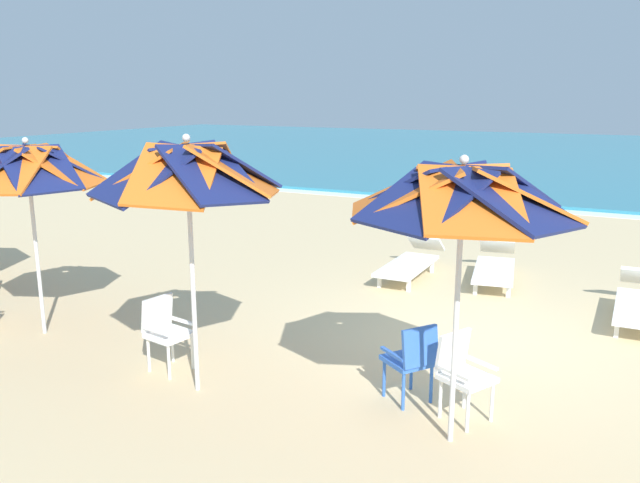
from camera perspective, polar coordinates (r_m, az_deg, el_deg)
ground_plane at (r=8.67m, az=13.45°, el=-8.68°), size 80.00×80.00×0.00m
sea at (r=36.95m, az=24.44°, el=7.00°), size 80.00×36.00×0.10m
surf_foam at (r=18.82m, az=21.28°, el=2.46°), size 80.00×0.70×0.01m
beach_umbrella_0 at (r=5.60m, az=12.55°, el=4.04°), size 2.04×2.04×2.65m
plastic_chair_0 at (r=6.57m, az=12.52°, el=-11.12°), size 0.61×0.59×0.87m
plastic_chair_1 at (r=6.78m, az=8.19°, el=-10.18°), size 0.63×0.62×0.87m
beach_umbrella_1 at (r=6.64m, az=-11.67°, el=5.95°), size 1.97×1.97×2.76m
plastic_chair_2 at (r=7.70m, az=-13.58°, el=-7.55°), size 0.53×0.51×0.87m
beach_umbrella_2 at (r=9.02m, az=-24.53°, el=5.93°), size 1.97×1.97×2.62m
sun_lounger_0 at (r=10.17m, az=26.60°, el=-4.81°), size 0.65×2.15×0.62m
sun_lounger_1 at (r=11.38m, az=15.27°, el=-2.09°), size 0.98×2.22×0.62m
sun_lounger_2 at (r=11.38m, az=8.10°, el=-1.75°), size 0.65×2.15×0.62m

